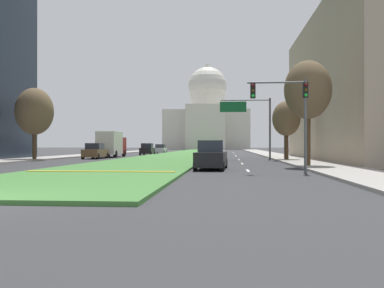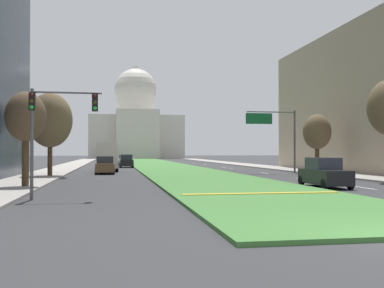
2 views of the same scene
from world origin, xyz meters
The scene contains 17 objects.
ground_plane centered at (0.00, 68.69, 0.00)m, with size 302.24×302.24×0.00m, color #333335.
grass_median centered at (0.00, 61.82, 0.07)m, with size 8.98×123.64×0.14m, color #427A38.
median_curb_nose centered at (0.00, 11.53, 0.16)m, with size 8.08×0.50×0.04m, color gold.
lane_dashes_right centered at (8.03, 49.03, 0.00)m, with size 0.16×63.74×0.01m.
sidewalk_left centered at (-13.58, 54.95, 0.07)m, with size 4.00×123.64×0.15m, color #9E9991.
sidewalk_right centered at (13.58, 54.95, 0.07)m, with size 4.00×123.64×0.15m, color #9E9991.
capitol_building centered at (0.00, 136.61, 10.37)m, with size 28.67×26.59×29.61m.
traffic_light_near_left centered at (-10.23, 11.85, 3.80)m, with size 3.34×0.35×5.20m.
overhead_guide_sign centered at (9.31, 34.36, 4.64)m, with size 5.36×0.20×6.50m.
street_tree_left_near centered at (-12.59, 18.75, 4.29)m, with size 2.46×2.46×5.91m.
street_tree_left_mid centered at (-12.70, 30.78, 4.94)m, with size 3.81×3.81×7.35m.
street_tree_right_mid centered at (12.64, 32.02, 4.13)m, with size 2.77×2.77×5.92m.
sedan_lead_stopped centered at (5.77, 16.46, 0.86)m, with size 2.06×4.70×1.86m.
sedan_midblock centered at (-8.07, 36.04, 0.82)m, with size 1.90×4.39×1.76m.
sedan_distant centered at (-5.44, 53.60, 0.84)m, with size 1.89×4.22×1.80m.
sedan_far_horizon centered at (-5.42, 66.50, 0.78)m, with size 1.92×4.48×1.67m.
box_truck_delivery centered at (-7.90, 42.12, 1.68)m, with size 2.40×6.40×3.20m.
Camera 2 is at (-7.37, -10.41, 2.28)m, focal length 42.76 mm.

